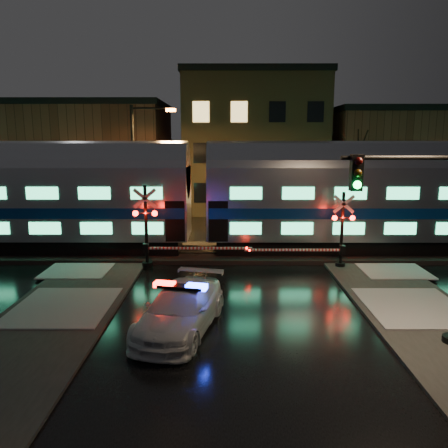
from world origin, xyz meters
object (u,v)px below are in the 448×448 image
(police_car, at_px, (181,309))
(crossing_signal_right, at_px, (335,238))
(crossing_signal_left, at_px, (153,235))
(streetlight, at_px, (138,163))
(traffic_light, at_px, (430,243))

(police_car, distance_m, crossing_signal_right, 9.78)
(crossing_signal_left, xyz_separation_m, streetlight, (-1.95, 6.69, 3.10))
(crossing_signal_left, xyz_separation_m, traffic_light, (9.47, -8.18, 1.56))
(police_car, xyz_separation_m, crossing_signal_left, (-2.02, 7.04, 0.96))
(police_car, height_order, traffic_light, traffic_light)
(crossing_signal_right, relative_size, traffic_light, 0.87)
(police_car, xyz_separation_m, traffic_light, (7.45, -1.14, 2.51))
(traffic_light, bearing_deg, police_car, 169.69)
(crossing_signal_right, xyz_separation_m, streetlight, (-10.72, 6.70, 3.24))
(crossing_signal_right, height_order, crossing_signal_left, crossing_signal_left)
(traffic_light, relative_size, streetlight, 0.74)
(crossing_signal_right, height_order, traffic_light, traffic_light)
(police_car, distance_m, streetlight, 14.86)
(police_car, bearing_deg, crossing_signal_left, 119.08)
(crossing_signal_left, bearing_deg, crossing_signal_right, -0.05)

